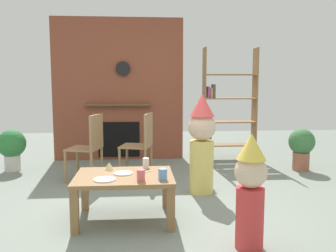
% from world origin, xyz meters
% --- Properties ---
extents(ground_plane, '(12.00, 12.00, 0.00)m').
position_xyz_m(ground_plane, '(0.00, 0.00, 0.00)').
color(ground_plane, gray).
extents(brick_fireplace_feature, '(2.20, 0.28, 2.40)m').
position_xyz_m(brick_fireplace_feature, '(-0.53, 2.60, 1.19)').
color(brick_fireplace_feature, brown).
rests_on(brick_fireplace_feature, ground_plane).
extents(bookshelf, '(0.90, 0.28, 1.90)m').
position_xyz_m(bookshelf, '(1.31, 2.40, 0.90)').
color(bookshelf, olive).
rests_on(bookshelf, ground_plane).
extents(coffee_table, '(0.93, 0.70, 0.44)m').
position_xyz_m(coffee_table, '(-0.32, -0.27, 0.37)').
color(coffee_table, olive).
rests_on(coffee_table, ground_plane).
extents(paper_cup_near_left, '(0.06, 0.06, 0.10)m').
position_xyz_m(paper_cup_near_left, '(-0.11, 0.01, 0.49)').
color(paper_cup_near_left, silver).
rests_on(paper_cup_near_left, coffee_table).
extents(paper_cup_near_right, '(0.08, 0.08, 0.10)m').
position_xyz_m(paper_cup_near_right, '(0.03, -0.47, 0.49)').
color(paper_cup_near_right, '#669EE0').
rests_on(paper_cup_near_right, coffee_table).
extents(paper_cup_center, '(0.07, 0.07, 0.11)m').
position_xyz_m(paper_cup_center, '(-0.16, -0.50, 0.49)').
color(paper_cup_center, '#E5666B').
rests_on(paper_cup_center, coffee_table).
extents(paper_plate_front, '(0.20, 0.20, 0.01)m').
position_xyz_m(paper_plate_front, '(-0.49, -0.44, 0.45)').
color(paper_plate_front, white).
rests_on(paper_plate_front, coffee_table).
extents(paper_plate_rear, '(0.18, 0.18, 0.01)m').
position_xyz_m(paper_plate_rear, '(-0.34, -0.23, 0.45)').
color(paper_plate_rear, white).
rests_on(paper_plate_rear, coffee_table).
extents(birthday_cake_slice, '(0.10, 0.10, 0.08)m').
position_xyz_m(birthday_cake_slice, '(-0.48, -0.07, 0.48)').
color(birthday_cake_slice, '#EAC68C').
rests_on(birthday_cake_slice, coffee_table).
extents(table_fork, '(0.12, 0.11, 0.01)m').
position_xyz_m(table_fork, '(-0.12, -0.20, 0.44)').
color(table_fork, silver).
rests_on(table_fork, coffee_table).
extents(child_with_cone_hat, '(0.26, 0.26, 0.93)m').
position_xyz_m(child_with_cone_hat, '(0.69, -0.96, 0.49)').
color(child_with_cone_hat, '#D13838').
rests_on(child_with_cone_hat, ground_plane).
extents(child_in_pink, '(0.33, 0.33, 1.18)m').
position_xyz_m(child_in_pink, '(0.56, 0.52, 0.63)').
color(child_in_pink, '#E0CC66').
rests_on(child_in_pink, ground_plane).
extents(dining_chair_left, '(0.49, 0.49, 0.90)m').
position_xyz_m(dining_chair_left, '(-0.83, 1.15, 0.51)').
color(dining_chair_left, '#9E7A51').
rests_on(dining_chair_left, ground_plane).
extents(dining_chair_middle, '(0.49, 0.49, 0.90)m').
position_xyz_m(dining_chair_middle, '(-0.14, 1.29, 0.51)').
color(dining_chair_middle, '#9E7A51').
rests_on(dining_chair_middle, ground_plane).
extents(potted_plant_tall, '(0.39, 0.39, 0.63)m').
position_xyz_m(potted_plant_tall, '(2.26, 1.52, 0.37)').
color(potted_plant_tall, '#9E5B42').
rests_on(potted_plant_tall, ground_plane).
extents(potted_plant_short, '(0.42, 0.42, 0.62)m').
position_xyz_m(potted_plant_short, '(-2.08, 1.83, 0.37)').
color(potted_plant_short, beige).
rests_on(potted_plant_short, ground_plane).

